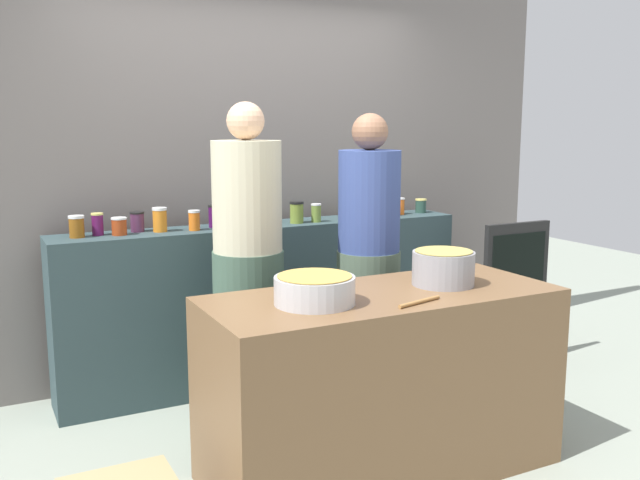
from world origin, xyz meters
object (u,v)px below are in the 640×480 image
Objects in this scene: cook_with_tongs at (248,282)px; preserve_jar_15 at (421,206)px; preserve_jar_4 at (160,220)px; preserve_jar_6 at (215,216)px; preserve_jar_14 at (399,206)px; cook_in_cap at (368,278)px; preserve_jar_1 at (97,224)px; preserve_jar_8 at (257,217)px; preserve_jar_2 at (119,226)px; preserve_jar_11 at (347,211)px; preserve_jar_3 at (137,222)px; preserve_jar_7 at (235,216)px; chalkboard_sign at (515,295)px; preserve_jar_12 at (379,208)px; preserve_jar_5 at (194,220)px; cooking_pot_center at (443,268)px; preserve_jar_9 at (297,212)px; preserve_jar_13 at (391,206)px; preserve_jar_10 at (316,213)px; cooking_pot_left at (315,290)px; preserve_jar_0 at (77,226)px; wooden_spoon at (419,302)px.

preserve_jar_15 is at bearing 20.21° from cook_with_tongs.
preserve_jar_6 is (0.35, 0.02, -0.00)m from preserve_jar_4.
cook_in_cap reaches higher than preserve_jar_14.
preserve_jar_8 is (0.97, -0.07, -0.01)m from preserve_jar_1.
preserve_jar_2 is 0.95× the size of preserve_jar_11.
preserve_jar_14 is at bearing 4.98° from preserve_jar_11.
cook_in_cap is (-0.87, -0.71, -0.30)m from preserve_jar_15.
preserve_jar_7 is (0.62, 0.00, -0.00)m from preserve_jar_3.
preserve_jar_12 is at bearing 147.40° from chalkboard_sign.
preserve_jar_3 is 2.03m from preserve_jar_15.
preserve_jar_5 is 0.40× the size of cooking_pot_center.
cook_in_cap reaches higher than preserve_jar_5.
preserve_jar_9 is (1.13, -0.03, 0.02)m from preserve_jar_2.
preserve_jar_13 is (0.74, 0.02, -0.00)m from preserve_jar_9.
cook_in_cap is (0.43, -0.65, -0.31)m from preserve_jar_8.
preserve_jar_2 is 0.59m from preserve_jar_6.
preserve_jar_2 is 0.86× the size of preserve_jar_10.
preserve_jar_7 is 0.96× the size of preserve_jar_14.
preserve_jar_13 is at bearing -2.49° from preserve_jar_6.
cooking_pot_left is (0.44, -1.49, -0.14)m from preserve_jar_3.
preserve_jar_6 is 1.23× the size of preserve_jar_7.
cooking_pot_center is (0.73, 0.04, 0.02)m from cooking_pot_left.
preserve_jar_10 is at bearing -2.46° from preserve_jar_0.
cooking_pot_left is (-1.19, -1.38, -0.15)m from preserve_jar_12.
preserve_jar_3 is 1.02× the size of preserve_jar_14.
preserve_jar_3 is 1.63m from preserve_jar_12.
preserve_jar_6 is 1.72m from wooden_spoon.
cook_with_tongs reaches higher than preserve_jar_0.
preserve_jar_3 is 1.87m from cooking_pot_center.
preserve_jar_15 is (0.40, 0.07, -0.01)m from preserve_jar_12.
wooden_spoon is (0.53, -1.60, -0.20)m from preserve_jar_5.
preserve_jar_5 is 1.07m from preserve_jar_11.
preserve_jar_11 is at bearing 29.82° from cook_with_tongs.
preserve_jar_5 is 1.11m from cook_in_cap.
preserve_jar_11 is (0.92, -0.05, -0.02)m from preserve_jar_6.
preserve_jar_1 is 0.12m from preserve_jar_2.
preserve_jar_3 is at bearing 172.19° from preserve_jar_8.
preserve_jar_5 reaches higher than preserve_jar_8.
preserve_jar_5 reaches higher than preserve_jar_2.
preserve_jar_1 is at bearing 177.31° from preserve_jar_12.
preserve_jar_6 is 0.92m from preserve_jar_11.
preserve_jar_1 is 0.71m from preserve_jar_6.
cook_with_tongs is at bearing 88.23° from cooking_pot_left.
preserve_jar_0 reaches higher than preserve_jar_3.
preserve_jar_12 is at bearing -162.67° from preserve_jar_14.
preserve_jar_6 is 1.16m from preserve_jar_12.
preserve_jar_7 is 0.37× the size of cooking_pot_center.
preserve_jar_6 reaches higher than preserve_jar_14.
preserve_jar_7 is 2.00m from chalkboard_sign.
preserve_jar_7 is 0.70m from cook_with_tongs.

